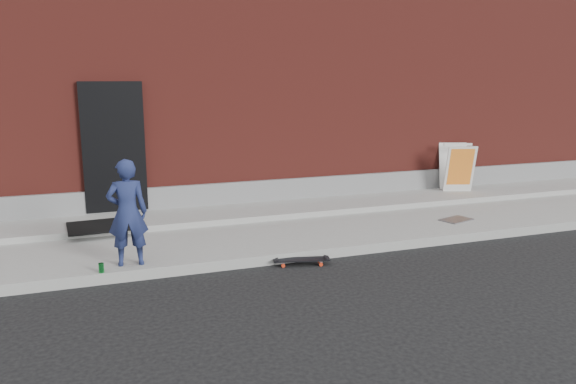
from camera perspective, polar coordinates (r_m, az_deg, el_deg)
name	(u,v)px	position (r m, az deg, el deg)	size (l,w,h in m)	color
ground	(318,260)	(8.18, 3.04, -6.90)	(80.00, 80.00, 0.00)	black
sidewalk	(283,229)	(9.50, -0.46, -3.78)	(20.00, 3.00, 0.15)	gray
apron	(267,210)	(10.30, -2.12, -1.85)	(20.00, 1.20, 0.10)	gray
building	(211,81)	(14.46, -7.83, 11.11)	(20.00, 8.10, 5.00)	maroon
child	(127,213)	(7.61, -16.00, -2.02)	(0.52, 0.34, 1.42)	#1C244E
skateboard	(301,260)	(7.95, 1.37, -6.92)	(0.79, 0.38, 0.09)	red
pizza_sign	(457,167)	(12.27, 16.78, 2.45)	(0.78, 0.85, 0.99)	silver
soda_can	(101,268)	(7.58, -18.44, -7.33)	(0.07, 0.07, 0.13)	#1B8934
doormat	(102,226)	(9.44, -18.40, -3.29)	(1.03, 0.84, 0.03)	black
utility_plate	(456,220)	(10.21, 16.72, -2.71)	(0.54, 0.35, 0.02)	#5D5D63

